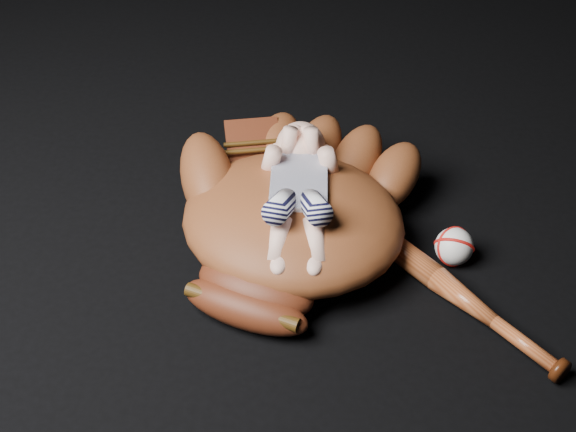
% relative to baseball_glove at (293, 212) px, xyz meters
% --- Properties ---
extents(baseball_glove, '(0.63, 0.67, 0.17)m').
position_rel_baseball_glove_xyz_m(baseball_glove, '(0.00, 0.00, 0.00)').
color(baseball_glove, '#612C14').
rests_on(baseball_glove, ground).
extents(newborn_baby, '(0.16, 0.34, 0.14)m').
position_rel_baseball_glove_xyz_m(newborn_baby, '(0.01, -0.00, 0.05)').
color(newborn_baby, '#F5B79E').
rests_on(newborn_baby, baseball_glove).
extents(baseball_bat, '(0.34, 0.37, 0.04)m').
position_rel_baseball_glove_xyz_m(baseball_bat, '(0.26, -0.10, -0.06)').
color(baseball_bat, '#9B431E').
rests_on(baseball_bat, ground).
extents(baseball, '(0.07, 0.07, 0.07)m').
position_rel_baseball_glove_xyz_m(baseball, '(0.28, -0.01, -0.05)').
color(baseball, white).
rests_on(baseball, ground).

